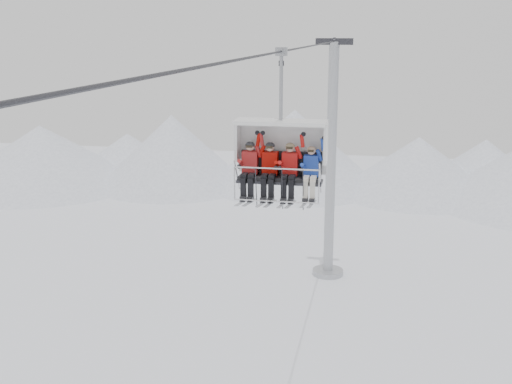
% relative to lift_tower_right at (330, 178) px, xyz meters
% --- Properties ---
extents(ridgeline, '(72.00, 21.00, 7.00)m').
position_rel_lift_tower_right_xyz_m(ridgeline, '(-1.58, 20.05, -2.94)').
color(ridgeline, white).
rests_on(ridgeline, ground).
extents(lift_tower_right, '(2.00, 1.80, 13.48)m').
position_rel_lift_tower_right_xyz_m(lift_tower_right, '(0.00, 0.00, 0.00)').
color(lift_tower_right, '#A1A4A8').
rests_on(lift_tower_right, ground).
extents(haul_cable, '(0.06, 50.00, 0.06)m').
position_rel_lift_tower_right_xyz_m(haul_cable, '(0.00, -22.00, 7.52)').
color(haul_cable, '#2D2C31').
rests_on(haul_cable, lift_tower_left).
extents(chairlift_carrier, '(2.46, 1.17, 3.98)m').
position_rel_lift_tower_right_xyz_m(chairlift_carrier, '(0.00, -18.41, 4.91)').
color(chairlift_carrier, black).
rests_on(chairlift_carrier, haul_cable).
extents(skier_far_left, '(0.42, 1.69, 1.67)m').
position_rel_lift_tower_right_xyz_m(skier_far_left, '(-0.82, -18.72, 4.44)').
color(skier_far_left, '#AF2020').
rests_on(skier_far_left, chairlift_carrier).
extents(skier_center_left, '(0.42, 1.69, 1.67)m').
position_rel_lift_tower_right_xyz_m(skier_center_left, '(-0.27, -18.72, 4.44)').
color(skier_center_left, '#AC0B03').
rests_on(skier_center_left, chairlift_carrier).
extents(skier_center_right, '(0.42, 1.69, 1.67)m').
position_rel_lift_tower_right_xyz_m(skier_center_right, '(0.27, -18.72, 4.44)').
color(skier_center_right, red).
rests_on(skier_center_right, chairlift_carrier).
extents(skier_far_right, '(0.39, 1.69, 1.56)m').
position_rel_lift_tower_right_xyz_m(skier_far_right, '(0.85, -18.73, 4.41)').
color(skier_far_right, '#2040AF').
rests_on(skier_far_right, chairlift_carrier).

